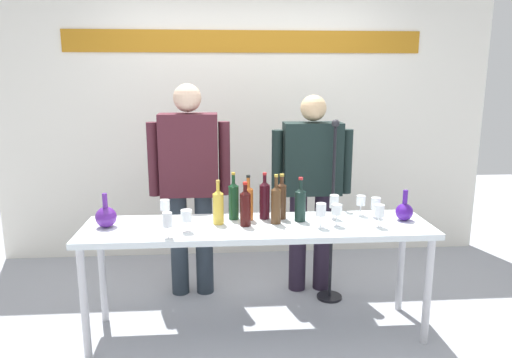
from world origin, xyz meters
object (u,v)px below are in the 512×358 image
at_px(display_table, 258,235).
at_px(wine_bottle_1, 218,206).
at_px(wine_bottle_5, 248,201).
at_px(wine_bottle_7, 265,199).
at_px(wine_glass_right_0, 376,204).
at_px(wine_glass_right_2, 334,202).
at_px(wine_glass_right_4, 337,210).
at_px(presenter_left, 190,177).
at_px(wine_bottle_6, 276,204).
at_px(wine_glass_left_1, 186,216).
at_px(wine_glass_left_2, 165,206).
at_px(decanter_blue_left, 106,216).
at_px(microphone_stand, 331,242).
at_px(wine_glass_right_3, 321,210).
at_px(presenter_right, 312,181).
at_px(wine_bottle_2, 282,199).
at_px(wine_bottle_0, 300,203).
at_px(wine_glass_left_0, 167,220).
at_px(wine_glass_right_5, 379,211).
at_px(decanter_blue_right, 404,211).
at_px(wine_bottle_4, 234,200).
at_px(wine_bottle_3, 245,207).
at_px(wine_glass_right_1, 361,201).

distance_m(display_table, wine_bottle_1, 0.33).
distance_m(display_table, wine_bottle_5, 0.24).
relative_size(wine_bottle_7, wine_glass_right_0, 2.28).
bearing_deg(wine_glass_right_2, wine_glass_right_4, -97.46).
xyz_separation_m(presenter_left, wine_bottle_6, (0.61, -0.62, -0.06)).
bearing_deg(wine_glass_left_1, wine_glass_right_2, 12.02).
bearing_deg(presenter_left, wine_glass_left_2, -106.14).
bearing_deg(decanter_blue_left, display_table, -1.55).
xyz_separation_m(wine_bottle_5, wine_glass_right_2, (0.59, -0.02, -0.01)).
xyz_separation_m(wine_glass_left_2, microphone_stand, (1.24, 0.29, -0.41)).
height_order(wine_glass_left_1, wine_glass_right_3, wine_glass_right_3).
distance_m(presenter_right, wine_bottle_5, 0.76).
bearing_deg(presenter_right, wine_glass_right_3, -96.12).
height_order(decanter_blue_left, wine_bottle_6, wine_bottle_6).
height_order(wine_bottle_2, wine_glass_left_2, wine_bottle_2).
height_order(display_table, presenter_left, presenter_left).
height_order(presenter_left, microphone_stand, presenter_left).
bearing_deg(display_table, wine_glass_right_4, -6.68).
bearing_deg(presenter_left, wine_bottle_0, -36.61).
distance_m(wine_glass_left_0, wine_glass_right_3, 0.98).
distance_m(presenter_left, wine_glass_left_1, 0.77).
xyz_separation_m(display_table, wine_glass_right_2, (0.54, 0.10, 0.19)).
bearing_deg(wine_bottle_2, wine_glass_left_2, 177.89).
height_order(wine_bottle_6, wine_glass_right_5, wine_bottle_6).
bearing_deg(wine_bottle_5, wine_glass_right_4, -17.74).
bearing_deg(wine_glass_left_0, decanter_blue_right, 8.89).
bearing_deg(wine_bottle_4, wine_glass_right_0, -2.32).
height_order(presenter_right, wine_bottle_3, presenter_right).
xyz_separation_m(presenter_right, wine_bottle_5, (-0.54, -0.53, -0.02)).
bearing_deg(wine_bottle_6, presenter_left, 134.40).
relative_size(presenter_left, wine_glass_left_2, 11.94).
bearing_deg(decanter_blue_left, microphone_stand, 14.93).
bearing_deg(wine_bottle_6, wine_glass_left_2, 169.83).
height_order(wine_bottle_7, wine_glass_left_1, wine_bottle_7).
relative_size(wine_bottle_1, wine_glass_right_4, 2.04).
bearing_deg(wine_bottle_2, display_table, -143.08).
xyz_separation_m(decanter_blue_left, wine_glass_right_2, (1.53, 0.08, 0.05)).
relative_size(wine_bottle_6, wine_bottle_7, 1.03).
distance_m(wine_bottle_0, wine_glass_right_1, 0.46).
distance_m(decanter_blue_right, wine_bottle_7, 0.96).
relative_size(wine_bottle_3, wine_bottle_7, 0.91).
height_order(presenter_right, wine_glass_right_1, presenter_right).
bearing_deg(presenter_right, wine_bottle_4, -141.95).
bearing_deg(wine_glass_right_3, wine_bottle_7, 146.06).
bearing_deg(display_table, wine_bottle_6, 12.37).
bearing_deg(wine_glass_right_1, microphone_stand, 114.08).
relative_size(wine_bottle_1, wine_glass_left_1, 2.07).
bearing_deg(wine_glass_right_4, wine_bottle_5, 162.26).
relative_size(wine_glass_right_3, microphone_stand, 0.12).
distance_m(wine_bottle_0, wine_glass_right_2, 0.25).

